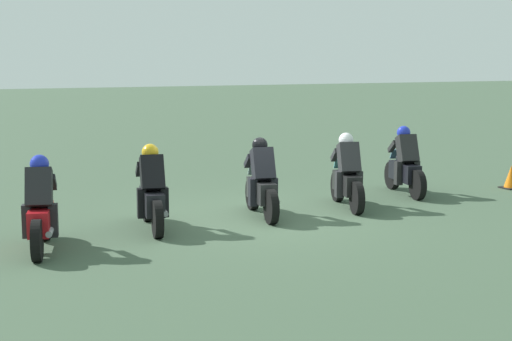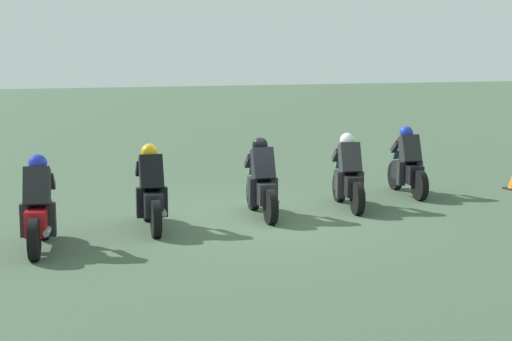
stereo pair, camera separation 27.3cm
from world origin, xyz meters
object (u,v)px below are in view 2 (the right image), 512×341
rider_lane_c (262,184)px  rider_lane_a (408,167)px  rider_lane_d (151,194)px  rider_lane_e (39,211)px  rider_lane_b (348,177)px

rider_lane_c → rider_lane_a: bearing=-67.4°
rider_lane_a → rider_lane_d: (-1.19, 6.09, 0.00)m
rider_lane_c → rider_lane_d: (-0.24, 2.22, 0.00)m
rider_lane_e → rider_lane_d: bearing=-55.8°
rider_lane_c → rider_lane_e: bearing=112.3°
rider_lane_d → rider_lane_e: same height
rider_lane_a → rider_lane_b: (-0.82, 1.93, 0.00)m
rider_lane_c → rider_lane_d: size_ratio=1.00×
rider_lane_a → rider_lane_c: size_ratio=1.00×
rider_lane_c → rider_lane_e: same height
rider_lane_e → rider_lane_c: bearing=-63.3°
rider_lane_a → rider_lane_b: same height
rider_lane_a → rider_lane_d: size_ratio=1.00×
rider_lane_a → rider_lane_e: size_ratio=1.01×
rider_lane_b → rider_lane_c: size_ratio=0.99×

